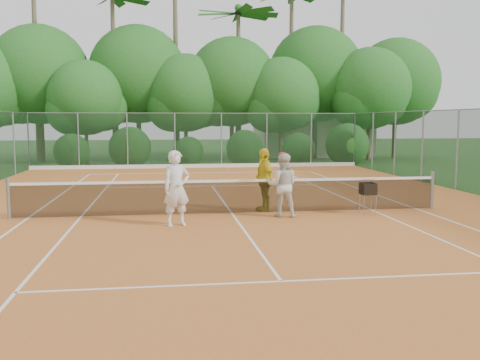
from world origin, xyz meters
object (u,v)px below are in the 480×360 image
player_white (177,188)px  player_center_grp (282,185)px  ball_hopper (368,189)px  player_yellow (264,180)px

player_white → player_center_grp: player_white is taller
player_white → ball_hopper: 5.38m
player_white → player_center_grp: bearing=-1.5°
player_yellow → ball_hopper: 2.93m
player_white → ball_hopper: size_ratio=2.14×
player_center_grp → player_yellow: (-0.33, 0.98, 0.04)m
player_center_grp → ball_hopper: (2.43, 0.02, -0.17)m
ball_hopper → player_center_grp: bearing=-178.8°
player_center_grp → ball_hopper: player_center_grp is taller
player_center_grp → ball_hopper: bearing=0.4°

